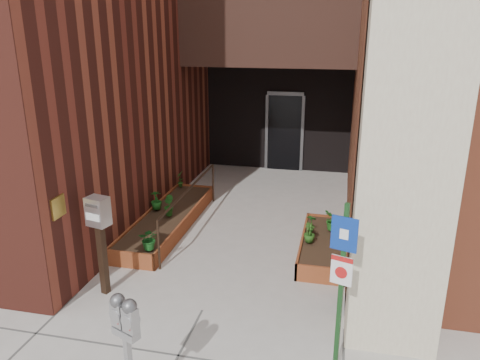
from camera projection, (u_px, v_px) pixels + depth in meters
The scene contains 14 objects.
ground at pixel (202, 310), 6.72m from camera, with size 80.00×80.00×0.00m, color #9E9991.
planter_left at pixel (168, 220), 9.50m from camera, with size 0.90×3.60×0.30m.
planter_right at pixel (324, 246), 8.38m from camera, with size 0.80×2.20×0.30m.
handrail at pixel (190, 195), 9.16m from camera, with size 0.04×3.34×0.90m.
parking_meter at pixel (125, 326), 4.55m from camera, with size 0.33×0.23×1.43m.
sign_post at pixel (342, 274), 5.11m from camera, with size 0.28×0.11×2.13m.
payment_dropbox at pixel (99, 225), 6.83m from camera, with size 0.35×0.29×1.56m.
shrub_left_a at pixel (149, 239), 7.85m from camera, with size 0.35×0.35×0.39m, color #17501B.
shrub_left_b at pixel (168, 205), 9.27m from camera, with size 0.23×0.23×0.41m, color #1B5117.
shrub_left_c at pixel (156, 200), 9.59m from camera, with size 0.22×0.22×0.40m, color #1A5B1A.
shrub_left_d at pixel (180, 179), 10.94m from camera, with size 0.21×0.21×0.39m, color #255819.
shrub_right_a at pixel (309, 233), 8.13m from camera, with size 0.19×0.19×0.35m, color #234F16.
shrub_right_b at pixel (311, 224), 8.48m from camera, with size 0.19×0.19×0.36m, color #185418.
shrub_right_c at pixel (333, 221), 8.59m from camera, with size 0.34×0.34×0.37m, color #20631C.
Camera 1 is at (1.81, -5.53, 3.88)m, focal length 35.00 mm.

